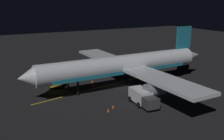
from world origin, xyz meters
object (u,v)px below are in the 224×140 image
(baggage_truck, at_px, (54,79))
(ground_crew_worker, at_px, (68,85))
(traffic_cone_near_right, at_px, (92,81))
(traffic_cone_far, at_px, (113,107))
(airliner, at_px, (125,66))
(traffic_cone_near_left, at_px, (93,86))
(traffic_cone_under_wing, at_px, (108,110))
(catering_truck, at_px, (143,98))

(baggage_truck, distance_m, ground_crew_worker, 3.73)
(traffic_cone_near_right, distance_m, traffic_cone_far, 13.03)
(airliner, relative_size, baggage_truck, 6.29)
(baggage_truck, bearing_deg, ground_crew_worker, -155.55)
(traffic_cone_near_right, bearing_deg, traffic_cone_near_left, 159.38)
(airliner, distance_m, ground_crew_worker, 10.56)
(traffic_cone_near_left, bearing_deg, traffic_cone_under_wing, 166.41)
(catering_truck, bearing_deg, baggage_truck, 29.90)
(catering_truck, distance_m, ground_crew_worker, 14.21)
(airliner, xyz_separation_m, traffic_cone_under_wing, (-8.60, 7.82, -3.73))
(traffic_cone_near_right, distance_m, traffic_cone_under_wing, 14.19)
(baggage_truck, xyz_separation_m, traffic_cone_far, (-14.45, -4.50, -1.06))
(airliner, xyz_separation_m, ground_crew_worker, (3.38, 9.52, -3.09))
(ground_crew_worker, xyz_separation_m, traffic_cone_under_wing, (-11.98, -1.70, -0.64))
(baggage_truck, relative_size, traffic_cone_near_right, 10.68)
(catering_truck, xyz_separation_m, traffic_cone_near_right, (13.88, 2.04, -0.95))
(airliner, distance_m, catering_truck, 9.44)
(traffic_cone_near_right, xyz_separation_m, traffic_cone_under_wing, (-13.71, 3.65, 0.00))
(airliner, distance_m, traffic_cone_far, 10.77)
(baggage_truck, xyz_separation_m, ground_crew_worker, (-3.38, -1.53, -0.42))
(traffic_cone_near_right, bearing_deg, baggage_truck, 76.61)
(ground_crew_worker, distance_m, traffic_cone_near_right, 5.66)
(ground_crew_worker, xyz_separation_m, traffic_cone_far, (-11.07, -2.97, -0.64))
(baggage_truck, xyz_separation_m, catering_truck, (-15.52, -8.92, -0.11))
(airliner, xyz_separation_m, traffic_cone_far, (-7.69, 6.55, -3.73))
(catering_truck, distance_m, traffic_cone_near_left, 11.81)
(traffic_cone_near_left, height_order, traffic_cone_near_right, same)
(airliner, bearing_deg, catering_truck, 166.33)
(baggage_truck, distance_m, traffic_cone_near_right, 7.15)
(airliner, relative_size, traffic_cone_near_right, 67.12)
(airliner, distance_m, traffic_cone_near_left, 6.85)
(traffic_cone_near_left, xyz_separation_m, traffic_cone_near_right, (2.49, -0.93, 0.00))
(ground_crew_worker, distance_m, traffic_cone_under_wing, 12.11)
(catering_truck, height_order, traffic_cone_near_left, catering_truck)
(catering_truck, bearing_deg, traffic_cone_under_wing, 88.35)
(airliner, bearing_deg, baggage_truck, 58.57)
(traffic_cone_near_left, distance_m, traffic_cone_near_right, 2.66)
(airliner, bearing_deg, traffic_cone_near_right, 39.18)
(baggage_truck, height_order, ground_crew_worker, baggage_truck)
(traffic_cone_near_right, relative_size, traffic_cone_far, 1.00)
(baggage_truck, distance_m, traffic_cone_far, 15.17)
(catering_truck, relative_size, traffic_cone_near_left, 10.52)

